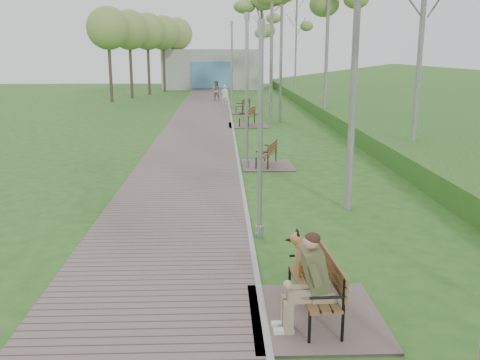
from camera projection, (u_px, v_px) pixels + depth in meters
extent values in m
cube|color=#74625E|center=(199.00, 127.00, 27.39)|extent=(3.50, 67.00, 0.04)
cube|color=#999993|center=(233.00, 127.00, 27.45)|extent=(0.10, 67.00, 0.05)
cube|color=#4B7B2D|center=(476.00, 131.00, 26.42)|extent=(14.00, 70.00, 1.60)
cube|color=#9E9E99|center=(212.00, 69.00, 55.59)|extent=(10.00, 5.00, 4.00)
cube|color=teal|center=(212.00, 75.00, 53.18)|extent=(4.00, 0.20, 2.60)
cube|color=#74625E|center=(316.00, 316.00, 7.90)|extent=(1.92, 2.14, 0.04)
cube|color=brown|center=(313.00, 287.00, 7.79)|extent=(0.56, 1.63, 0.04)
cube|color=brown|center=(331.00, 268.00, 7.74)|extent=(0.13, 1.60, 0.35)
cube|color=#74625E|center=(267.00, 165.00, 18.30)|extent=(1.72, 1.91, 0.04)
cube|color=brown|center=(266.00, 154.00, 18.20)|extent=(0.83, 1.49, 0.04)
cube|color=brown|center=(273.00, 147.00, 18.08)|extent=(0.46, 1.38, 0.31)
cube|color=#74625E|center=(248.00, 125.00, 28.17)|extent=(2.01, 2.23, 0.04)
cube|color=brown|center=(247.00, 116.00, 28.05)|extent=(0.92, 1.74, 0.04)
cube|color=brown|center=(252.00, 111.00, 27.92)|extent=(0.48, 1.63, 0.37)
cube|color=#74625E|center=(244.00, 112.00, 34.08)|extent=(1.82, 2.03, 0.04)
cube|color=brown|center=(243.00, 106.00, 33.97)|extent=(0.98, 1.58, 0.04)
cube|color=brown|center=(246.00, 101.00, 33.83)|extent=(0.59, 1.43, 0.33)
cylinder|color=#9B9DA2|center=(259.00, 232.00, 11.27)|extent=(0.17, 0.17, 0.26)
cylinder|color=#9B9DA2|center=(260.00, 137.00, 10.79)|extent=(0.10, 0.10, 4.29)
cylinder|color=#9B9DA2|center=(261.00, 25.00, 10.28)|extent=(0.15, 0.15, 0.21)
cylinder|color=#9B9DA2|center=(246.00, 164.00, 17.95)|extent=(0.19, 0.19, 0.29)
cylinder|color=#9B9DA2|center=(247.00, 95.00, 17.42)|extent=(0.12, 0.12, 4.86)
cylinder|color=#9B9DA2|center=(247.00, 16.00, 16.83)|extent=(0.17, 0.17, 0.24)
cylinder|color=#9B9DA2|center=(232.00, 105.00, 37.31)|extent=(0.22, 0.22, 0.34)
cylinder|color=#9B9DA2|center=(232.00, 66.00, 36.69)|extent=(0.13, 0.13, 5.61)
cylinder|color=#9B9DA2|center=(232.00, 23.00, 36.01)|extent=(0.20, 0.20, 0.28)
imported|color=white|center=(225.00, 95.00, 38.69)|extent=(0.55, 0.38, 1.46)
imported|color=gray|center=(216.00, 91.00, 42.13)|extent=(0.83, 0.68, 1.59)
cylinder|color=silver|center=(421.00, 43.00, 17.45)|extent=(0.17, 0.17, 8.21)
cylinder|color=silver|center=(356.00, 28.00, 12.29)|extent=(0.16, 0.16, 8.72)
cylinder|color=silver|center=(281.00, 37.00, 28.29)|extent=(0.18, 0.18, 9.15)
cylinder|color=silver|center=(327.00, 33.00, 28.65)|extent=(0.21, 0.21, 9.59)
cylinder|color=silver|center=(272.00, 38.00, 28.19)|extent=(0.17, 0.17, 8.98)
cylinder|color=silver|center=(296.00, 45.00, 42.35)|extent=(0.15, 0.15, 8.66)
ellipsoid|color=#7E9B4B|center=(297.00, 8.00, 41.70)|extent=(2.22, 2.22, 3.81)
cylinder|color=silver|center=(261.00, 38.00, 39.65)|extent=(0.19, 0.19, 9.54)
cylinder|color=silver|center=(263.00, 52.00, 55.16)|extent=(0.16, 0.16, 7.49)
ellipsoid|color=#7E9B4B|center=(263.00, 28.00, 54.60)|extent=(2.37, 2.37, 3.30)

